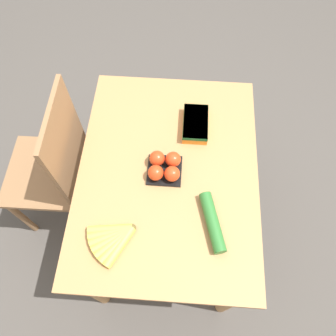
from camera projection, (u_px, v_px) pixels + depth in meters
ground_plane at (168, 223)px, 2.07m from camera, size 12.00×12.00×0.00m
dining_table at (168, 183)px, 1.53m from camera, size 1.05×0.78×0.73m
chair at (56, 168)px, 1.68m from camera, size 0.42×0.40×0.98m
banana_bunch at (114, 238)px, 1.26m from camera, size 0.18×0.19×0.03m
tomato_pack at (164, 167)px, 1.39m from camera, size 0.15×0.15×0.08m
carrot_bag at (195, 124)px, 1.50m from camera, size 0.19×0.11×0.05m
cucumber_near at (213, 222)px, 1.29m from camera, size 0.25×0.11×0.05m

